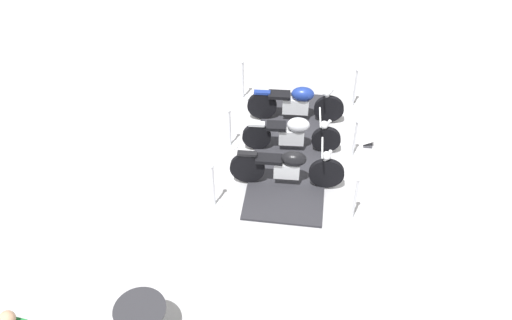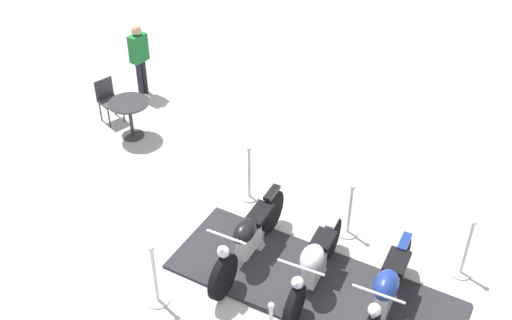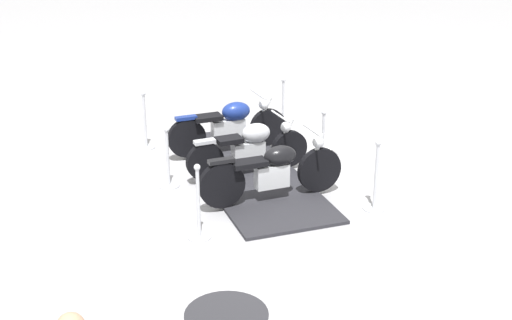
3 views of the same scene
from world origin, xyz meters
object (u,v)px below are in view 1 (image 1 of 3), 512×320
at_px(motorcycle_black, 288,166).
at_px(stanchion_right_mid, 354,145).
at_px(stanchion_left_front, 214,193).
at_px(info_placard, 368,141).
at_px(stanchion_right_front, 354,207).
at_px(cafe_table, 141,316).
at_px(stanchion_left_rear, 243,86).
at_px(motorcycle_navy, 297,102).
at_px(stanchion_right_rear, 354,94).
at_px(stanchion_left_mid, 230,135).
at_px(motorcycle_chrome, 293,133).

height_order(motorcycle_black, stanchion_right_mid, motorcycle_black).
height_order(stanchion_left_front, info_placard, stanchion_left_front).
distance_m(stanchion_right_mid, stanchion_right_front, 1.88).
xyz_separation_m(stanchion_right_front, cafe_table, (-0.51, 4.42, 0.26)).
xyz_separation_m(stanchion_right_mid, stanchion_left_rear, (3.13, 1.09, 0.04)).
height_order(motorcycle_navy, stanchion_left_rear, stanchion_left_rear).
height_order(motorcycle_navy, stanchion_left_front, stanchion_left_front).
distance_m(stanchion_right_mid, stanchion_left_rear, 3.32).
xyz_separation_m(motorcycle_navy, stanchion_right_rear, (-0.17, -1.52, -0.16)).
distance_m(motorcycle_navy, stanchion_right_front, 3.28).
bearing_deg(stanchion_left_front, stanchion_right_mid, -91.69).
bearing_deg(stanchion_right_mid, stanchion_right_rear, -36.26).
bearing_deg(stanchion_right_mid, stanchion_left_mid, 53.74).
height_order(motorcycle_black, stanchion_left_front, stanchion_left_front).
bearing_deg(cafe_table, stanchion_right_rear, -61.94).
xyz_separation_m(stanchion_left_rear, info_placard, (-2.92, -1.68, -0.29)).
distance_m(motorcycle_navy, stanchion_right_rear, 1.54).
distance_m(motorcycle_chrome, stanchion_left_front, 2.36).
distance_m(stanchion_right_rear, stanchion_left_front, 4.65).
relative_size(stanchion_right_mid, info_placard, 2.33).
height_order(stanchion_left_mid, stanchion_right_rear, stanchion_right_rear).
xyz_separation_m(motorcycle_navy, stanchion_left_front, (-1.59, 2.90, -0.20)).
bearing_deg(stanchion_left_front, motorcycle_black, -97.41).
distance_m(stanchion_right_front, stanchion_left_rear, 4.65).
height_order(stanchion_right_mid, stanchion_left_rear, stanchion_left_rear).
bearing_deg(motorcycle_black, stanchion_left_mid, 139.32).
height_order(motorcycle_chrome, stanchion_right_rear, stanchion_right_rear).
relative_size(stanchion_left_rear, info_placard, 2.52).
xyz_separation_m(motorcycle_black, motorcycle_navy, (1.79, -1.32, 0.01)).
bearing_deg(cafe_table, motorcycle_navy, -54.08).
height_order(motorcycle_navy, stanchion_right_mid, motorcycle_navy).
bearing_deg(cafe_table, info_placard, -69.97).
distance_m(stanchion_right_rear, info_placard, 1.45).
height_order(motorcycle_navy, stanchion_left_mid, motorcycle_navy).
distance_m(motorcycle_chrome, cafe_table, 5.27).
bearing_deg(motorcycle_navy, stanchion_right_rear, 26.98).
xyz_separation_m(motorcycle_navy, cafe_table, (-3.71, 5.12, 0.05)).
bearing_deg(cafe_table, stanchion_left_mid, -42.44).
xyz_separation_m(stanchion_right_mid, stanchion_right_front, (-1.52, 1.11, 0.02)).
bearing_deg(stanchion_left_mid, stanchion_left_front, 143.74).
relative_size(motorcycle_chrome, stanchion_left_mid, 1.85).
bearing_deg(info_placard, motorcycle_chrome, -73.02).
bearing_deg(info_placard, cafe_table, -33.71).
relative_size(motorcycle_navy, stanchion_right_rear, 1.77).
relative_size(motorcycle_black, cafe_table, 2.47).
bearing_deg(stanchion_left_front, motorcycle_navy, -61.34).
xyz_separation_m(stanchion_right_mid, stanchion_right_rear, (1.52, -1.11, 0.06)).
relative_size(stanchion_right_rear, stanchion_left_front, 1.00).
bearing_deg(stanchion_right_mid, stanchion_right_front, 143.74).
bearing_deg(stanchion_right_rear, stanchion_left_mid, 88.31).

